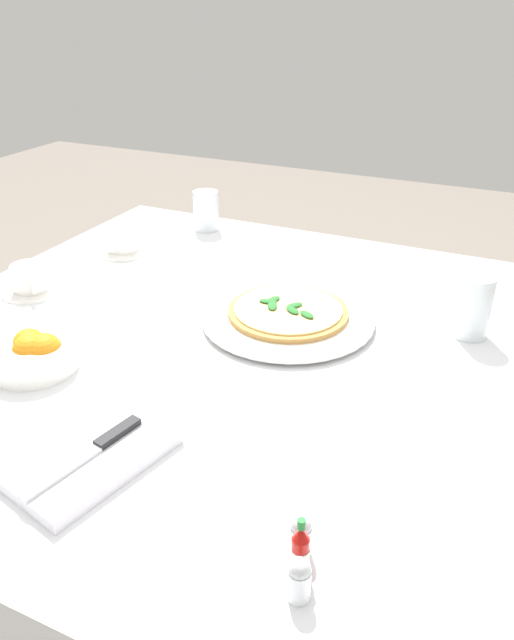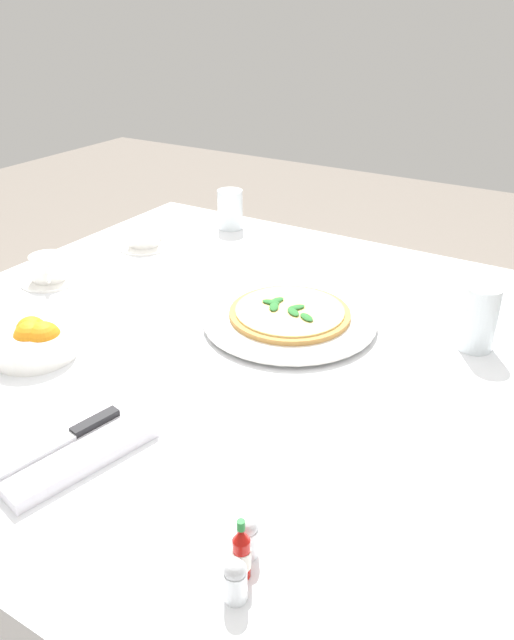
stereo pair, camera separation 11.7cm
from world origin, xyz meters
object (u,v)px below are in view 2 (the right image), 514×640
Objects in this scene: pizza at (290,312)px; hot_sauce_bottle at (241,554)px; pizza_plate at (290,319)px; salt_shaker at (235,582)px; water_glass_right_edge at (478,322)px; coffee_cup_back_corner at (47,270)px; pepper_shaker at (247,538)px; napkin_folded at (68,445)px; coffee_cup_near_right at (144,237)px; citrus_bowl at (35,341)px; dinner_knife at (65,438)px; water_glass_left_edge at (230,211)px.

hot_sauce_bottle reaches higher than pizza.
salt_shaker reaches higher than pizza_plate.
coffee_cup_back_corner is at bearing -77.12° from water_glass_right_edge.
water_glass_right_edge is at bearing 170.20° from pepper_shaker.
napkin_folded is at bearing -35.33° from water_glass_right_edge.
coffee_cup_near_right is at bearing -134.32° from salt_shaker.
hot_sauce_bottle is (0.64, -0.10, -0.02)m from water_glass_right_edge.
citrus_bowl is 2.67× the size of salt_shaker.
citrus_bowl is at bearing -112.19° from salt_shaker.
citrus_bowl is at bearing -110.10° from hot_sauce_bottle.
coffee_cup_back_corner is 0.93m from salt_shaker.
dinner_knife is 0.34m from salt_shaker.
napkin_folded is 0.29m from citrus_bowl.
coffee_cup_back_corner is at bearing -8.72° from coffee_cup_near_right.
pizza reaches higher than pizza_plate.
water_glass_left_edge is 0.80m from water_glass_right_edge.
water_glass_right_edge reaches higher than dinner_knife.
pepper_shaker is at bearing 23.64° from pizza_plate.
pizza is at bearing -156.72° from salt_shaker.
hot_sauce_bottle is at bearing 19.65° from pepper_shaker.
water_glass_right_edge is at bearing 156.48° from dinner_knife.
napkin_folded is (0.90, 0.32, -0.04)m from water_glass_left_edge.
water_glass_right_edge reaches higher than hot_sauce_bottle.
dinner_knife is (0.67, 0.43, -0.00)m from coffee_cup_near_right.
dinner_knife is at bearing -98.17° from hot_sauce_bottle.
pepper_shaker is at bearing 98.35° from dinner_knife.
napkin_folded is at bearing -9.99° from pizza_plate.
coffee_cup_back_corner is (0.11, -0.56, 0.02)m from pizza_plate.
coffee_cup_near_right is at bearing -25.03° from water_glass_left_edge.
water_glass_left_edge is at bearing -145.54° from pepper_shaker.
hot_sauce_bottle is at bearing 46.40° from coffee_cup_near_right.
dinner_knife reaches higher than pizza_plate.
salt_shaker is (0.74, 0.76, -0.00)m from coffee_cup_near_right.
citrus_bowl reaches higher than pizza_plate.
hot_sauce_bottle reaches higher than coffee_cup_back_corner.
hot_sauce_bottle is at bearing 93.56° from dinner_knife.
pepper_shaker is at bearing 34.46° from water_glass_left_edge.
napkin_folded is 1.25× the size of dinner_knife.
water_glass_right_edge is at bearing 84.97° from coffee_cup_near_right.
coffee_cup_near_right is 0.54× the size of napkin_folded.
pizza is at bearing -156.54° from hot_sauce_bottle.
pizza_plate is 0.50m from napkin_folded.
citrus_bowl reaches higher than dinner_knife.
dinner_knife is 1.30× the size of citrus_bowl.
water_glass_right_edge is 0.73m from dinner_knife.
citrus_bowl is (-0.16, -0.25, 0.02)m from napkin_folded.
pizza_plate is 0.54m from coffee_cup_near_right.
pizza_plate is at bearing 107.11° from pizza.
pizza_plate is 2.27× the size of citrus_bowl.
pizza_plate is 1.39× the size of napkin_folded.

